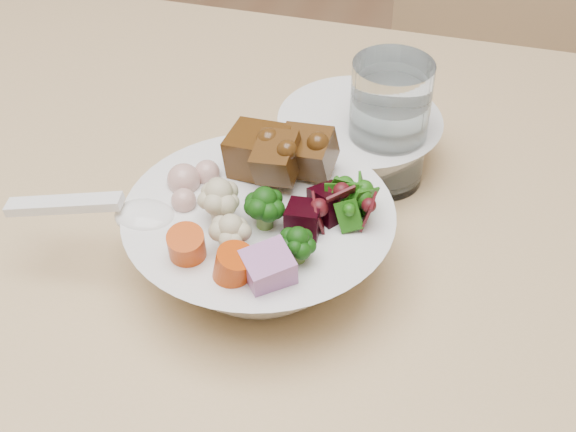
{
  "coord_description": "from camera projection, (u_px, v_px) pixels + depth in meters",
  "views": [
    {
      "loc": [
        0.2,
        -0.33,
        1.28
      ],
      "look_at": [
        0.06,
        0.17,
        0.83
      ],
      "focal_mm": 50.0,
      "sensor_mm": 36.0,
      "label": 1
    }
  ],
  "objects": [
    {
      "name": "side_bowl",
      "position": [
        359.0,
        141.0,
        0.84
      ],
      "size": [
        0.17,
        0.17,
        0.06
      ],
      "primitive_type": null,
      "color": "white",
      "rests_on": "dining_table"
    },
    {
      "name": "chair_far",
      "position": [
        468.0,
        126.0,
        1.42
      ],
      "size": [
        0.46,
        0.46,
        0.84
      ],
      "rotation": [
        0.0,
        0.0,
        -0.21
      ],
      "color": "tan",
      "rests_on": "ground"
    },
    {
      "name": "water_glass",
      "position": [
        388.0,
        129.0,
        0.8
      ],
      "size": [
        0.08,
        0.08,
        0.13
      ],
      "color": "white",
      "rests_on": "dining_table"
    },
    {
      "name": "soup_spoon",
      "position": [
        124.0,
        213.0,
        0.69
      ],
      "size": [
        0.15,
        0.06,
        0.03
      ],
      "rotation": [
        0.0,
        0.0,
        0.17
      ],
      "color": "white",
      "rests_on": "food_bowl"
    },
    {
      "name": "food_bowl",
      "position": [
        262.0,
        236.0,
        0.71
      ],
      "size": [
        0.24,
        0.24,
        0.13
      ],
      "color": "white",
      "rests_on": "dining_table"
    },
    {
      "name": "dining_table",
      "position": [
        513.0,
        354.0,
        0.76
      ],
      "size": [
        1.64,
        0.94,
        0.76
      ],
      "rotation": [
        0.0,
        0.0,
        0.01
      ],
      "color": "tan",
      "rests_on": "ground"
    }
  ]
}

